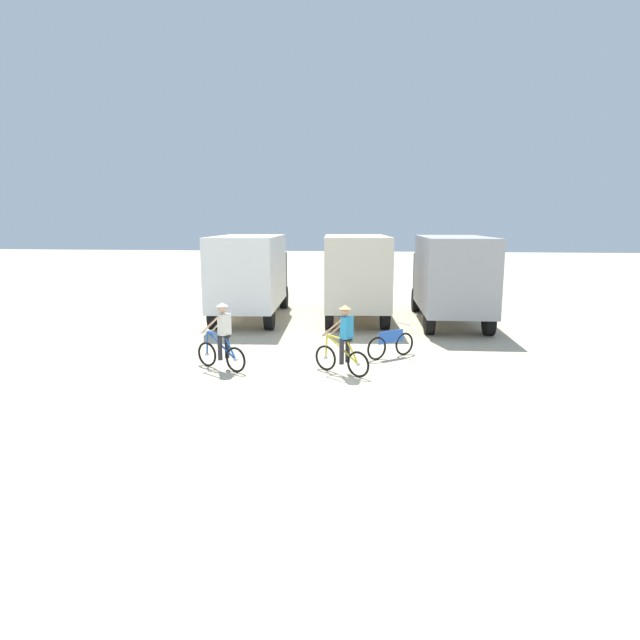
% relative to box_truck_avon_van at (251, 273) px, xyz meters
% --- Properties ---
extents(ground_plane, '(120.00, 120.00, 0.00)m').
position_rel_box_truck_avon_van_xyz_m(ground_plane, '(3.85, -9.27, -1.87)').
color(ground_plane, beige).
extents(box_truck_avon_van, '(2.84, 6.90, 3.35)m').
position_rel_box_truck_avon_van_xyz_m(box_truck_avon_van, '(0.00, 0.00, 0.00)').
color(box_truck_avon_van, white).
rests_on(box_truck_avon_van, ground).
extents(box_truck_cream_rv, '(2.94, 6.93, 3.35)m').
position_rel_box_truck_avon_van_xyz_m(box_truck_cream_rv, '(4.16, 0.56, 0.00)').
color(box_truck_cream_rv, beige).
rests_on(box_truck_cream_rv, ground).
extents(box_truck_grey_hauler, '(2.60, 6.83, 3.35)m').
position_rel_box_truck_avon_van_xyz_m(box_truck_grey_hauler, '(7.86, -0.06, 0.00)').
color(box_truck_grey_hauler, '#9E9EA3').
rests_on(box_truck_grey_hauler, ground).
extents(cyclist_orange_shirt, '(1.56, 0.89, 1.82)m').
position_rel_box_truck_avon_van_xyz_m(cyclist_orange_shirt, '(1.06, -7.67, -1.03)').
color(cyclist_orange_shirt, black).
rests_on(cyclist_orange_shirt, ground).
extents(cyclist_cowboy_hat, '(1.49, 0.98, 1.82)m').
position_rel_box_truck_avon_van_xyz_m(cyclist_cowboy_hat, '(4.28, -7.74, -1.03)').
color(cyclist_cowboy_hat, black).
rests_on(cyclist_cowboy_hat, ground).
extents(bicycle_spare, '(1.36, 1.16, 0.97)m').
position_rel_box_truck_avon_van_xyz_m(bicycle_spare, '(5.53, -5.85, -1.48)').
color(bicycle_spare, black).
rests_on(bicycle_spare, ground).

